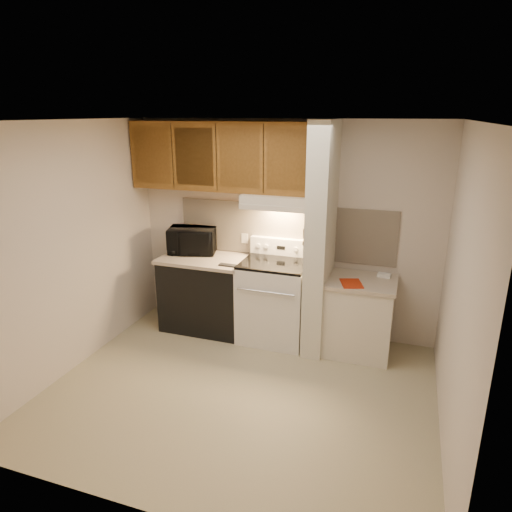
% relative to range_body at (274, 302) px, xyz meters
% --- Properties ---
extents(floor, '(3.60, 3.60, 0.00)m').
position_rel_range_body_xyz_m(floor, '(0.00, -1.16, -0.46)').
color(floor, tan).
rests_on(floor, ground).
extents(ceiling, '(3.60, 3.60, 0.00)m').
position_rel_range_body_xyz_m(ceiling, '(0.00, -1.16, 2.04)').
color(ceiling, white).
rests_on(ceiling, wall_back).
extents(wall_back, '(3.60, 2.50, 0.02)m').
position_rel_range_body_xyz_m(wall_back, '(0.00, 0.34, 0.79)').
color(wall_back, beige).
rests_on(wall_back, floor).
extents(wall_left, '(0.02, 3.00, 2.50)m').
position_rel_range_body_xyz_m(wall_left, '(-1.80, -1.16, 0.79)').
color(wall_left, beige).
rests_on(wall_left, floor).
extents(wall_right, '(0.02, 3.00, 2.50)m').
position_rel_range_body_xyz_m(wall_right, '(1.80, -1.16, 0.79)').
color(wall_right, beige).
rests_on(wall_right, floor).
extents(backsplash, '(2.60, 0.02, 0.63)m').
position_rel_range_body_xyz_m(backsplash, '(0.00, 0.33, 0.78)').
color(backsplash, beige).
rests_on(backsplash, wall_back).
extents(range_body, '(0.76, 0.65, 0.92)m').
position_rel_range_body_xyz_m(range_body, '(0.00, 0.00, 0.00)').
color(range_body, silver).
rests_on(range_body, floor).
extents(oven_window, '(0.50, 0.01, 0.30)m').
position_rel_range_body_xyz_m(oven_window, '(0.00, -0.32, 0.04)').
color(oven_window, black).
rests_on(oven_window, range_body).
extents(oven_handle, '(0.65, 0.02, 0.02)m').
position_rel_range_body_xyz_m(oven_handle, '(0.00, -0.35, 0.26)').
color(oven_handle, silver).
rests_on(oven_handle, range_body).
extents(cooktop, '(0.74, 0.64, 0.03)m').
position_rel_range_body_xyz_m(cooktop, '(0.00, 0.00, 0.48)').
color(cooktop, black).
rests_on(cooktop, range_body).
extents(range_backguard, '(0.76, 0.08, 0.20)m').
position_rel_range_body_xyz_m(range_backguard, '(0.00, 0.28, 0.59)').
color(range_backguard, silver).
rests_on(range_backguard, range_body).
extents(range_display, '(0.10, 0.01, 0.04)m').
position_rel_range_body_xyz_m(range_display, '(0.00, 0.24, 0.59)').
color(range_display, black).
rests_on(range_display, range_backguard).
extents(range_knob_left_outer, '(0.05, 0.02, 0.05)m').
position_rel_range_body_xyz_m(range_knob_left_outer, '(-0.28, 0.24, 0.59)').
color(range_knob_left_outer, silver).
rests_on(range_knob_left_outer, range_backguard).
extents(range_knob_left_inner, '(0.05, 0.02, 0.05)m').
position_rel_range_body_xyz_m(range_knob_left_inner, '(-0.18, 0.24, 0.59)').
color(range_knob_left_inner, silver).
rests_on(range_knob_left_inner, range_backguard).
extents(range_knob_right_inner, '(0.05, 0.02, 0.05)m').
position_rel_range_body_xyz_m(range_knob_right_inner, '(0.18, 0.24, 0.59)').
color(range_knob_right_inner, silver).
rests_on(range_knob_right_inner, range_backguard).
extents(range_knob_right_outer, '(0.05, 0.02, 0.05)m').
position_rel_range_body_xyz_m(range_knob_right_outer, '(0.28, 0.24, 0.59)').
color(range_knob_right_outer, silver).
rests_on(range_knob_right_outer, range_backguard).
extents(dishwasher_front, '(1.00, 0.63, 0.87)m').
position_rel_range_body_xyz_m(dishwasher_front, '(-0.88, 0.01, -0.03)').
color(dishwasher_front, black).
rests_on(dishwasher_front, floor).
extents(left_countertop, '(1.04, 0.67, 0.04)m').
position_rel_range_body_xyz_m(left_countertop, '(-0.88, 0.01, 0.43)').
color(left_countertop, '#B8A691').
rests_on(left_countertop, dishwasher_front).
extents(spoon_rest, '(0.24, 0.08, 0.02)m').
position_rel_range_body_xyz_m(spoon_rest, '(-0.48, -0.19, 0.46)').
color(spoon_rest, black).
rests_on(spoon_rest, left_countertop).
extents(teal_jar, '(0.10, 0.10, 0.10)m').
position_rel_range_body_xyz_m(teal_jar, '(-1.16, 0.23, 0.50)').
color(teal_jar, '#2D6361').
rests_on(teal_jar, left_countertop).
extents(outlet, '(0.08, 0.01, 0.12)m').
position_rel_range_body_xyz_m(outlet, '(-0.48, 0.32, 0.64)').
color(outlet, beige).
rests_on(outlet, backsplash).
extents(microwave, '(0.65, 0.52, 0.31)m').
position_rel_range_body_xyz_m(microwave, '(-1.10, 0.15, 0.61)').
color(microwave, black).
rests_on(microwave, left_countertop).
extents(partition_pillar, '(0.22, 0.70, 2.50)m').
position_rel_range_body_xyz_m(partition_pillar, '(0.51, -0.01, 0.79)').
color(partition_pillar, beige).
rests_on(partition_pillar, floor).
extents(pillar_trim, '(0.01, 0.70, 0.04)m').
position_rel_range_body_xyz_m(pillar_trim, '(0.39, -0.01, 0.84)').
color(pillar_trim, brown).
rests_on(pillar_trim, partition_pillar).
extents(knife_strip, '(0.02, 0.42, 0.04)m').
position_rel_range_body_xyz_m(knife_strip, '(0.39, -0.06, 0.86)').
color(knife_strip, black).
rests_on(knife_strip, partition_pillar).
extents(knife_blade_a, '(0.01, 0.03, 0.16)m').
position_rel_range_body_xyz_m(knife_blade_a, '(0.38, -0.22, 0.76)').
color(knife_blade_a, silver).
rests_on(knife_blade_a, knife_strip).
extents(knife_handle_a, '(0.02, 0.02, 0.10)m').
position_rel_range_body_xyz_m(knife_handle_a, '(0.38, -0.23, 0.91)').
color(knife_handle_a, black).
rests_on(knife_handle_a, knife_strip).
extents(knife_blade_b, '(0.01, 0.04, 0.18)m').
position_rel_range_body_xyz_m(knife_blade_b, '(0.38, -0.14, 0.75)').
color(knife_blade_b, silver).
rests_on(knife_blade_b, knife_strip).
extents(knife_handle_b, '(0.02, 0.02, 0.10)m').
position_rel_range_body_xyz_m(knife_handle_b, '(0.38, -0.13, 0.91)').
color(knife_handle_b, black).
rests_on(knife_handle_b, knife_strip).
extents(knife_blade_c, '(0.01, 0.04, 0.20)m').
position_rel_range_body_xyz_m(knife_blade_c, '(0.38, -0.06, 0.74)').
color(knife_blade_c, silver).
rests_on(knife_blade_c, knife_strip).
extents(knife_handle_c, '(0.02, 0.02, 0.10)m').
position_rel_range_body_xyz_m(knife_handle_c, '(0.38, -0.05, 0.91)').
color(knife_handle_c, black).
rests_on(knife_handle_c, knife_strip).
extents(knife_blade_d, '(0.01, 0.04, 0.16)m').
position_rel_range_body_xyz_m(knife_blade_d, '(0.38, 0.02, 0.76)').
color(knife_blade_d, silver).
rests_on(knife_blade_d, knife_strip).
extents(knife_handle_d, '(0.02, 0.02, 0.10)m').
position_rel_range_body_xyz_m(knife_handle_d, '(0.38, 0.03, 0.91)').
color(knife_handle_d, black).
rests_on(knife_handle_d, knife_strip).
extents(knife_blade_e, '(0.01, 0.04, 0.18)m').
position_rel_range_body_xyz_m(knife_blade_e, '(0.38, 0.10, 0.75)').
color(knife_blade_e, silver).
rests_on(knife_blade_e, knife_strip).
extents(knife_handle_e, '(0.02, 0.02, 0.10)m').
position_rel_range_body_xyz_m(knife_handle_e, '(0.38, 0.11, 0.91)').
color(knife_handle_e, black).
rests_on(knife_handle_e, knife_strip).
extents(oven_mitt, '(0.03, 0.11, 0.26)m').
position_rel_range_body_xyz_m(oven_mitt, '(0.38, 0.17, 0.76)').
color(oven_mitt, slate).
rests_on(oven_mitt, partition_pillar).
extents(right_cab_base, '(0.70, 0.60, 0.81)m').
position_rel_range_body_xyz_m(right_cab_base, '(0.97, -0.01, -0.06)').
color(right_cab_base, beige).
rests_on(right_cab_base, floor).
extents(right_countertop, '(0.74, 0.64, 0.04)m').
position_rel_range_body_xyz_m(right_countertop, '(0.97, -0.01, 0.37)').
color(right_countertop, '#B8A691').
rests_on(right_countertop, right_cab_base).
extents(red_folder, '(0.29, 0.33, 0.01)m').
position_rel_range_body_xyz_m(red_folder, '(0.88, -0.16, 0.39)').
color(red_folder, '#A9260B').
rests_on(red_folder, right_countertop).
extents(white_box, '(0.15, 0.11, 0.04)m').
position_rel_range_body_xyz_m(white_box, '(1.19, 0.17, 0.41)').
color(white_box, white).
rests_on(white_box, right_countertop).
extents(range_hood, '(0.78, 0.44, 0.15)m').
position_rel_range_body_xyz_m(range_hood, '(0.00, 0.12, 1.17)').
color(range_hood, beige).
rests_on(range_hood, upper_cabinets).
extents(hood_lip, '(0.78, 0.04, 0.06)m').
position_rel_range_body_xyz_m(hood_lip, '(0.00, -0.08, 1.12)').
color(hood_lip, beige).
rests_on(hood_lip, range_hood).
extents(upper_cabinets, '(2.18, 0.33, 0.77)m').
position_rel_range_body_xyz_m(upper_cabinets, '(-0.69, 0.17, 1.62)').
color(upper_cabinets, brown).
rests_on(upper_cabinets, wall_back).
extents(cab_door_a, '(0.46, 0.01, 0.63)m').
position_rel_range_body_xyz_m(cab_door_a, '(-1.51, 0.01, 1.62)').
color(cab_door_a, brown).
rests_on(cab_door_a, upper_cabinets).
extents(cab_gap_a, '(0.01, 0.01, 0.73)m').
position_rel_range_body_xyz_m(cab_gap_a, '(-1.23, 0.01, 1.62)').
color(cab_gap_a, black).
rests_on(cab_gap_a, upper_cabinets).
extents(cab_door_b, '(0.46, 0.01, 0.63)m').
position_rel_range_body_xyz_m(cab_door_b, '(-0.96, 0.01, 1.62)').
color(cab_door_b, brown).
rests_on(cab_door_b, upper_cabinets).
extents(cab_gap_b, '(0.01, 0.01, 0.73)m').
position_rel_range_body_xyz_m(cab_gap_b, '(-0.69, 0.01, 1.62)').
color(cab_gap_b, black).
rests_on(cab_gap_b, upper_cabinets).
extents(cab_door_c, '(0.46, 0.01, 0.63)m').
position_rel_range_body_xyz_m(cab_door_c, '(-0.42, 0.01, 1.62)').
color(cab_door_c, brown).
rests_on(cab_door_c, upper_cabinets).
extents(cab_gap_c, '(0.01, 0.01, 0.73)m').
position_rel_range_body_xyz_m(cab_gap_c, '(-0.14, 0.01, 1.62)').
color(cab_gap_c, black).
rests_on(cab_gap_c, upper_cabinets).
extents(cab_door_d, '(0.46, 0.01, 0.63)m').
position_rel_range_body_xyz_m(cab_door_d, '(0.13, 0.01, 1.62)').
color(cab_door_d, brown).
rests_on(cab_door_d, upper_cabinets).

